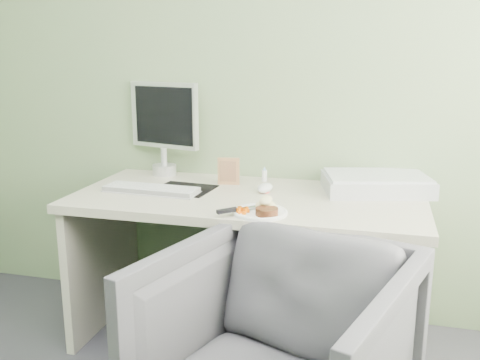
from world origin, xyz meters
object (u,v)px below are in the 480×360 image
(desk_chair, at_px, (277,357))
(plate, at_px, (260,212))
(monitor, at_px, (164,123))
(desk, at_px, (247,233))
(scanner, at_px, (376,184))

(desk_chair, bearing_deg, plate, 127.61)
(plate, relative_size, desk_chair, 0.27)
(monitor, bearing_deg, plate, -27.31)
(desk, bearing_deg, plate, -65.43)
(plate, distance_m, desk_chair, 0.60)
(desk, height_order, desk_chair, desk_chair)
(scanner, bearing_deg, plate, -147.42)
(scanner, distance_m, desk_chair, 1.05)
(monitor, height_order, desk_chair, monitor)
(scanner, relative_size, monitor, 0.98)
(desk, relative_size, desk_chair, 1.96)
(monitor, bearing_deg, desk, -16.29)
(desk, bearing_deg, monitor, 149.62)
(plate, relative_size, monitor, 0.45)
(scanner, bearing_deg, desk_chair, -121.43)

